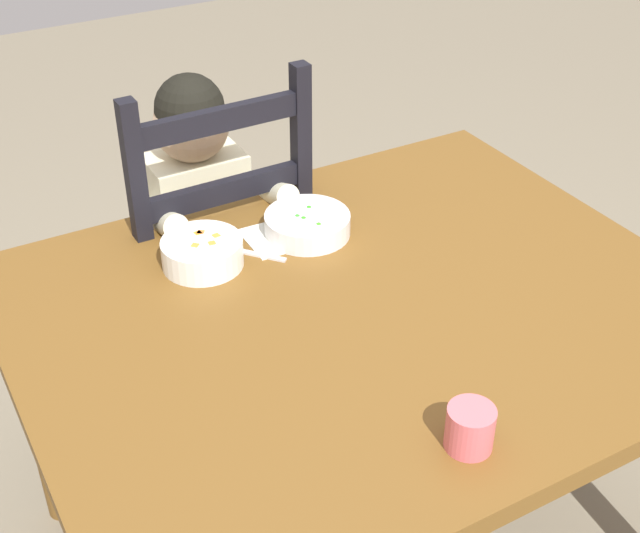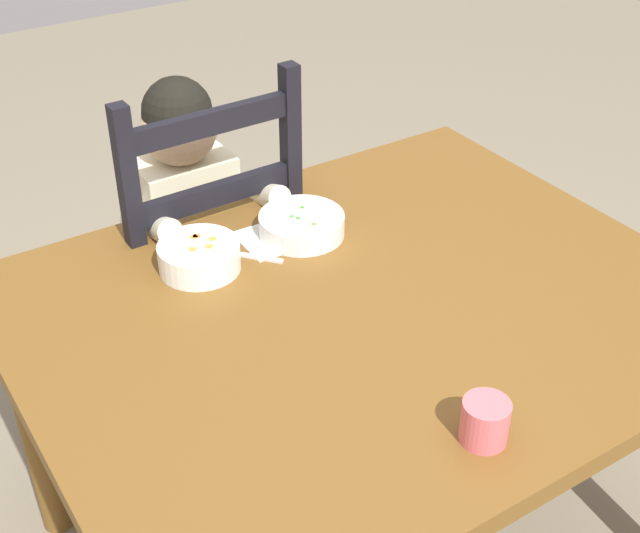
% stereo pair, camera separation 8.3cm
% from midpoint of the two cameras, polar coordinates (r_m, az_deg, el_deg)
% --- Properties ---
extents(dining_table, '(1.26, 1.03, 0.70)m').
position_cam_midpoint_polar(dining_table, '(1.69, 4.05, -4.88)').
color(dining_table, brown).
rests_on(dining_table, ground).
extents(dining_chair, '(0.43, 0.43, 1.01)m').
position_cam_midpoint_polar(dining_chair, '(2.14, -6.26, -0.25)').
color(dining_chair, black).
rests_on(dining_chair, ground).
extents(child_figure, '(0.32, 0.31, 0.97)m').
position_cam_midpoint_polar(child_figure, '(2.05, -6.52, 3.51)').
color(child_figure, beige).
rests_on(child_figure, ground).
extents(bowl_of_peas, '(0.18, 0.18, 0.05)m').
position_cam_midpoint_polar(bowl_of_peas, '(1.82, 0.47, 2.79)').
color(bowl_of_peas, white).
rests_on(bowl_of_peas, dining_table).
extents(bowl_of_carrots, '(0.16, 0.16, 0.06)m').
position_cam_midpoint_polar(bowl_of_carrots, '(1.73, -6.36, 0.93)').
color(bowl_of_carrots, white).
rests_on(bowl_of_carrots, dining_table).
extents(spoon, '(0.10, 0.12, 0.01)m').
position_cam_midpoint_polar(spoon, '(1.77, -3.76, 1.01)').
color(spoon, silver).
rests_on(spoon, dining_table).
extents(drinking_cup, '(0.07, 0.07, 0.07)m').
position_cam_midpoint_polar(drinking_cup, '(1.35, 11.54, -10.36)').
color(drinking_cup, '#E1656E').
rests_on(drinking_cup, dining_table).
extents(paper_napkin, '(0.15, 0.13, 0.00)m').
position_cam_midpoint_polar(paper_napkin, '(1.82, -1.32, 1.98)').
color(paper_napkin, white).
rests_on(paper_napkin, dining_table).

